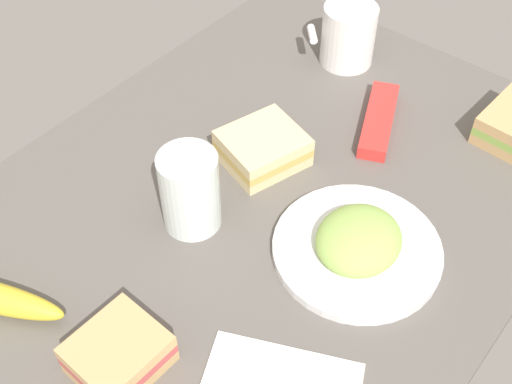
% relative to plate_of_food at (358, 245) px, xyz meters
% --- Properties ---
extents(tabletop, '(0.90, 0.64, 0.02)m').
position_rel_plate_of_food_xyz_m(tabletop, '(0.02, -0.14, -0.03)').
color(tabletop, '#5B5651').
rests_on(tabletop, ground).
extents(plate_of_food, '(0.20, 0.20, 0.05)m').
position_rel_plate_of_food_xyz_m(plate_of_food, '(0.00, 0.00, 0.00)').
color(plate_of_food, white).
rests_on(plate_of_food, tabletop).
extents(coffee_mug_black, '(0.10, 0.10, 0.09)m').
position_rel_plate_of_food_xyz_m(coffee_mug_black, '(-0.31, -0.23, 0.03)').
color(coffee_mug_black, white).
rests_on(coffee_mug_black, tabletop).
extents(sandwich_side, '(0.09, 0.08, 0.04)m').
position_rel_plate_of_food_xyz_m(sandwich_side, '(0.28, -0.11, 0.01)').
color(sandwich_side, tan).
rests_on(sandwich_side, tabletop).
extents(sandwich_extra, '(0.12, 0.12, 0.04)m').
position_rel_plate_of_food_xyz_m(sandwich_extra, '(-0.05, -0.19, 0.01)').
color(sandwich_extra, beige).
rests_on(sandwich_extra, tabletop).
extents(glass_of_milk, '(0.07, 0.07, 0.11)m').
position_rel_plate_of_food_xyz_m(glass_of_milk, '(0.09, -0.19, 0.03)').
color(glass_of_milk, silver).
rests_on(glass_of_milk, tabletop).
extents(snack_bar, '(0.15, 0.10, 0.02)m').
position_rel_plate_of_food_xyz_m(snack_bar, '(-0.21, -0.10, -0.01)').
color(snack_bar, red).
rests_on(snack_bar, tabletop).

